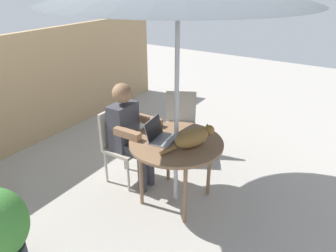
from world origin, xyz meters
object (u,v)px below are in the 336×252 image
object	(u,v)px
laptop	(158,134)
cat	(194,138)
patio_table	(176,147)
chair_empty	(181,119)
person_seated	(129,130)
chair_occupied	(119,140)

from	to	relation	value
laptop	cat	xyz separation A→B (m)	(0.09, -0.37, 0.02)
patio_table	chair_empty	size ratio (longest dim) A/B	1.09
patio_table	person_seated	bearing A→B (deg)	90.00
patio_table	laptop	world-z (taller)	laptop
chair_occupied	laptop	xyz separation A→B (m)	(-0.06, -0.61, 0.27)
person_seated	cat	bearing A→B (deg)	-87.70
laptop	person_seated	bearing A→B (deg)	82.36
patio_table	cat	world-z (taller)	cat
chair_occupied	chair_empty	size ratio (longest dim) A/B	1.00
person_seated	laptop	bearing A→B (deg)	-97.64
person_seated	cat	distance (m)	0.83
chair_empty	laptop	xyz separation A→B (m)	(-0.96, -0.29, 0.27)
person_seated	chair_occupied	bearing A→B (deg)	90.00
patio_table	cat	bearing A→B (deg)	-80.13
chair_empty	laptop	world-z (taller)	laptop
person_seated	laptop	size ratio (longest dim) A/B	3.73
chair_occupied	chair_empty	distance (m)	0.95
chair_empty	chair_occupied	bearing A→B (deg)	160.84
chair_occupied	cat	xyz separation A→B (m)	(0.03, -0.97, 0.29)
chair_empty	cat	distance (m)	1.13
patio_table	laptop	size ratio (longest dim) A/B	2.95
chair_empty	laptop	size ratio (longest dim) A/B	2.70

